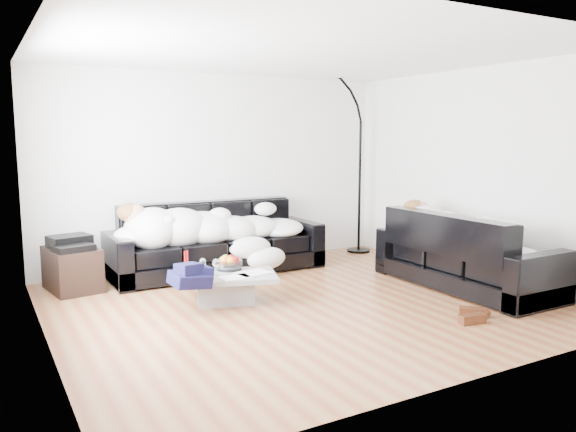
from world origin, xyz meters
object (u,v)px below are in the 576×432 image
sofa_back (217,238)px  av_cabinet (72,269)px  sleeper_back (218,223)px  sofa_right (466,250)px  candle_left (185,263)px  coffee_table (226,289)px  shoes (473,315)px  floor_lamp (360,173)px  sleeper_right (467,233)px  fruit_bowl (229,262)px  wine_glass_a (203,266)px  wine_glass_c (216,268)px  stereo (71,242)px  wine_glass_b (197,271)px  candle_right (188,262)px

sofa_back → av_cabinet: sofa_back is taller
sofa_back → sleeper_back: (0.00, -0.05, 0.20)m
sofa_right → av_cabinet: bearing=62.3°
candle_left → coffee_table: bearing=-25.1°
shoes → floor_lamp: 3.55m
sleeper_right → fruit_bowl: sleeper_right is taller
coffee_table → wine_glass_a: (-0.21, 0.12, 0.24)m
wine_glass_c → shoes: (1.96, -1.68, -0.35)m
fruit_bowl → wine_glass_a: size_ratio=1.63×
floor_lamp → stereo: bearing=160.9°
wine_glass_c → av_cabinet: 1.83m
coffee_table → floor_lamp: size_ratio=0.44×
candle_left → wine_glass_b: bearing=-69.5°
sleeper_back → av_cabinet: bearing=178.5°
sleeper_right → candle_left: 3.24m
wine_glass_c → candle_right: size_ratio=0.73×
sleeper_back → fruit_bowl: size_ratio=8.29×
sofa_right → shoes: sofa_right is taller
sofa_back → wine_glass_b: 1.54m
stereo → floor_lamp: (4.19, 0.16, 0.65)m
coffee_table → av_cabinet: bearing=135.0°
candle_right → shoes: (2.18, -1.93, -0.38)m
sleeper_right → wine_glass_a: size_ratio=10.91×
sofa_back → shoes: bearing=-65.4°
sofa_right → sleeper_right: bearing=0.0°
sofa_back → wine_glass_a: 1.39m
sofa_back → sleeper_right: 3.11m
wine_glass_a → stereo: bearing=132.9°
wine_glass_a → shoes: bearing=-41.5°
wine_glass_a → floor_lamp: bearing=24.3°
sofa_right → coffee_table: size_ratio=2.06×
coffee_table → wine_glass_a: size_ratio=6.19×
wine_glass_b → floor_lamp: bearing=25.2°
wine_glass_b → floor_lamp: (3.17, 1.49, 0.83)m
sleeper_back → shoes: size_ratio=5.27×
coffee_table → wine_glass_b: size_ratio=6.92×
coffee_table → sofa_back: bearing=71.2°
av_cabinet → stereo: (0.00, 0.00, 0.31)m
sleeper_back → candle_right: (-0.79, -1.05, -0.22)m
wine_glass_c → fruit_bowl: bearing=39.8°
sleeper_right → floor_lamp: 2.36m
sleeper_right → candle_right: bearing=71.3°
sofa_right → sleeper_back: sofa_right is taller
wine_glass_b → shoes: size_ratio=0.35×
sofa_right → wine_glass_a: bearing=72.7°
coffee_table → candle_right: size_ratio=4.33×
wine_glass_b → sofa_back: bearing=59.9°
wine_glass_a → av_cabinet: size_ratio=0.24×
sofa_back → candle_left: bearing=-125.7°
sofa_right → candle_right: sofa_right is taller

